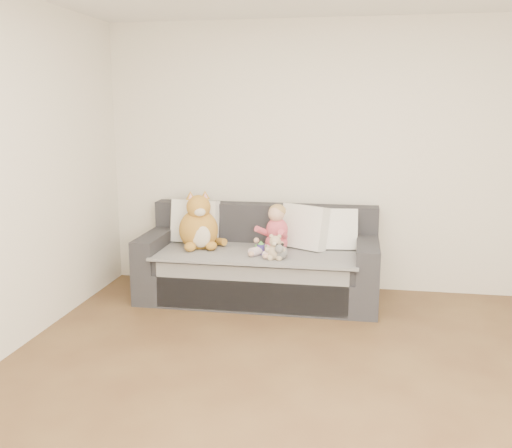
{
  "coord_description": "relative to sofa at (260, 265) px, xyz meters",
  "views": [
    {
      "loc": [
        0.22,
        -3.08,
        1.79
      ],
      "look_at": [
        -0.66,
        1.87,
        0.75
      ],
      "focal_mm": 40.0,
      "sensor_mm": 36.0,
      "label": 1
    }
  ],
  "objects": [
    {
      "name": "sofa",
      "position": [
        0.0,
        0.0,
        0.0
      ],
      "size": [
        2.2,
        0.94,
        0.85
      ],
      "color": "#25262A",
      "rests_on": "ground"
    },
    {
      "name": "room_shell",
      "position": [
        0.66,
        -1.64,
        0.99
      ],
      "size": [
        5.0,
        5.0,
        5.0
      ],
      "color": "brown",
      "rests_on": "ground"
    },
    {
      "name": "sippy_cup",
      "position": [
        0.05,
        -0.21,
        0.23
      ],
      "size": [
        0.11,
        0.08,
        0.12
      ],
      "rotation": [
        0.0,
        0.0,
        -0.12
      ],
      "color": "#3B3186",
      "rests_on": "sofa"
    },
    {
      "name": "toddler",
      "position": [
        0.16,
        -0.08,
        0.35
      ],
      "size": [
        0.33,
        0.45,
        0.45
      ],
      "rotation": [
        0.0,
        0.0,
        -0.39
      ],
      "color": "#DE4E4F",
      "rests_on": "sofa"
    },
    {
      "name": "teddy_bear",
      "position": [
        0.2,
        -0.35,
        0.26
      ],
      "size": [
        0.18,
        0.13,
        0.23
      ],
      "rotation": [
        0.0,
        0.0,
        0.03
      ],
      "color": "tan",
      "rests_on": "sofa"
    },
    {
      "name": "plush_cow",
      "position": [
        0.24,
        -0.34,
        0.23
      ],
      "size": [
        0.13,
        0.2,
        0.16
      ],
      "rotation": [
        0.0,
        0.0,
        0.0
      ],
      "color": "white",
      "rests_on": "sofa"
    },
    {
      "name": "cushion_right_back",
      "position": [
        0.41,
        0.1,
        0.37
      ],
      "size": [
        0.49,
        0.39,
        0.42
      ],
      "rotation": [
        0.0,
        0.0,
        -0.5
      ],
      "color": "white",
      "rests_on": "sofa"
    },
    {
      "name": "plush_cat",
      "position": [
        -0.57,
        -0.06,
        0.37
      ],
      "size": [
        0.45,
        0.46,
        0.57
      ],
      "rotation": [
        0.0,
        0.0,
        0.39
      ],
      "color": "#A77325",
      "rests_on": "sofa"
    },
    {
      "name": "cushion_left",
      "position": [
        -0.67,
        0.16,
        0.37
      ],
      "size": [
        0.47,
        0.25,
        0.43
      ],
      "rotation": [
        0.0,
        0.0,
        -0.09
      ],
      "color": "white",
      "rests_on": "sofa"
    },
    {
      "name": "cushion_right_front",
      "position": [
        0.69,
        0.13,
        0.35
      ],
      "size": [
        0.43,
        0.23,
        0.39
      ],
      "rotation": [
        0.0,
        0.0,
        0.11
      ],
      "color": "white",
      "rests_on": "sofa"
    }
  ]
}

